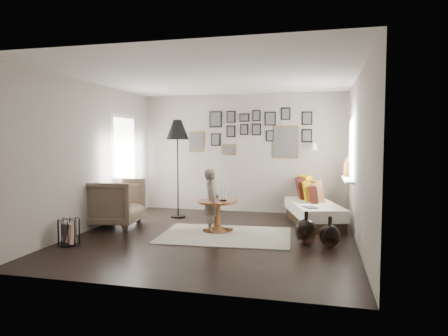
% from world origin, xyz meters
% --- Properties ---
extents(ground, '(4.80, 4.80, 0.00)m').
position_xyz_m(ground, '(0.00, 0.00, 0.00)').
color(ground, black).
rests_on(ground, ground).
extents(wall_back, '(4.50, 0.00, 4.50)m').
position_xyz_m(wall_back, '(0.00, 2.40, 1.30)').
color(wall_back, '#9E938A').
rests_on(wall_back, ground).
extents(wall_front, '(4.50, 0.00, 4.50)m').
position_xyz_m(wall_front, '(0.00, -2.40, 1.30)').
color(wall_front, '#9E938A').
rests_on(wall_front, ground).
extents(wall_left, '(0.00, 4.80, 4.80)m').
position_xyz_m(wall_left, '(-2.25, 0.00, 1.30)').
color(wall_left, '#9E938A').
rests_on(wall_left, ground).
extents(wall_right, '(0.00, 4.80, 4.80)m').
position_xyz_m(wall_right, '(2.25, 0.00, 1.30)').
color(wall_right, '#9E938A').
rests_on(wall_right, ground).
extents(ceiling, '(4.80, 4.80, 0.00)m').
position_xyz_m(ceiling, '(0.00, 0.00, 2.60)').
color(ceiling, white).
rests_on(ceiling, wall_back).
extents(door_left, '(0.00, 2.14, 2.14)m').
position_xyz_m(door_left, '(-2.23, 1.20, 1.05)').
color(door_left, white).
rests_on(door_left, wall_left).
extents(window_right, '(0.15, 1.32, 1.30)m').
position_xyz_m(window_right, '(2.18, 1.34, 0.93)').
color(window_right, white).
rests_on(window_right, wall_right).
extents(gallery_wall, '(2.74, 0.03, 1.08)m').
position_xyz_m(gallery_wall, '(0.29, 2.38, 1.74)').
color(gallery_wall, brown).
rests_on(gallery_wall, wall_back).
extents(wall_sconce, '(0.18, 0.36, 0.16)m').
position_xyz_m(wall_sconce, '(1.55, 2.13, 1.46)').
color(wall_sconce, white).
rests_on(wall_sconce, wall_back).
extents(rug, '(2.23, 1.63, 0.01)m').
position_xyz_m(rug, '(0.17, 0.10, 0.01)').
color(rug, white).
rests_on(rug, ground).
extents(pedestal_table, '(0.69, 0.69, 0.54)m').
position_xyz_m(pedestal_table, '(-0.04, 0.36, 0.25)').
color(pedestal_table, brown).
rests_on(pedestal_table, ground).
extents(vase, '(0.20, 0.20, 0.49)m').
position_xyz_m(vase, '(-0.12, 0.38, 0.70)').
color(vase, black).
rests_on(vase, pedestal_table).
extents(candles, '(0.12, 0.12, 0.26)m').
position_xyz_m(candles, '(0.07, 0.36, 0.67)').
color(candles, black).
rests_on(candles, pedestal_table).
extents(daybed, '(1.22, 1.93, 0.88)m').
position_xyz_m(daybed, '(1.58, 1.47, 0.28)').
color(daybed, black).
rests_on(daybed, ground).
extents(magazine_on_daybed, '(0.29, 0.33, 0.01)m').
position_xyz_m(magazine_on_daybed, '(1.53, 0.83, 0.41)').
color(magazine_on_daybed, black).
rests_on(magazine_on_daybed, daybed).
extents(armchair, '(1.07, 1.05, 0.88)m').
position_xyz_m(armchair, '(-2.00, 0.33, 0.44)').
color(armchair, brown).
rests_on(armchair, ground).
extents(armchair_cushion, '(0.43, 0.44, 0.18)m').
position_xyz_m(armchair_cushion, '(-1.99, 0.38, 0.48)').
color(armchair_cushion, white).
rests_on(armchair_cushion, armchair).
extents(floor_lamp, '(0.47, 0.47, 2.00)m').
position_xyz_m(floor_lamp, '(-1.15, 1.41, 1.72)').
color(floor_lamp, black).
rests_on(floor_lamp, ground).
extents(magazine_basket, '(0.41, 0.41, 0.39)m').
position_xyz_m(magazine_basket, '(-2.00, -1.03, 0.19)').
color(magazine_basket, black).
rests_on(magazine_basket, ground).
extents(demijohn_large, '(0.34, 0.34, 0.51)m').
position_xyz_m(demijohn_large, '(1.49, -0.12, 0.20)').
color(demijohn_large, black).
rests_on(demijohn_large, ground).
extents(demijohn_small, '(0.30, 0.30, 0.46)m').
position_xyz_m(demijohn_small, '(1.84, -0.24, 0.17)').
color(demijohn_small, black).
rests_on(demijohn_small, ground).
extents(child, '(0.41, 0.47, 1.10)m').
position_xyz_m(child, '(-0.12, 0.27, 0.55)').
color(child, '#665851').
rests_on(child, ground).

